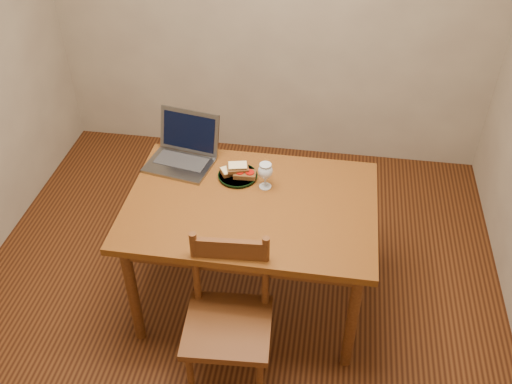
# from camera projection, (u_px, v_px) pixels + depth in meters

# --- Properties ---
(floor) EXTENTS (3.20, 3.20, 0.02)m
(floor) POSITION_uv_depth(u_px,v_px,m) (234.00, 298.00, 3.43)
(floor) COLOR black
(floor) RESTS_ON ground
(table) EXTENTS (1.30, 0.90, 0.74)m
(table) POSITION_uv_depth(u_px,v_px,m) (251.00, 215.00, 3.01)
(table) COLOR #4D210C
(table) RESTS_ON floor
(chair) EXTENTS (0.44, 0.42, 0.44)m
(chair) POSITION_uv_depth(u_px,v_px,m) (228.00, 316.00, 2.71)
(chair) COLOR #42220D
(chair) RESTS_ON floor
(plate) EXTENTS (0.22, 0.22, 0.02)m
(plate) POSITION_uv_depth(u_px,v_px,m) (238.00, 176.00, 3.12)
(plate) COLOR black
(plate) RESTS_ON table
(sandwich_cheese) EXTENTS (0.13, 0.12, 0.04)m
(sandwich_cheese) POSITION_uv_depth(u_px,v_px,m) (231.00, 170.00, 3.11)
(sandwich_cheese) COLOR #381E0C
(sandwich_cheese) RESTS_ON plate
(sandwich_tomato) EXTENTS (0.12, 0.08, 0.04)m
(sandwich_tomato) POSITION_uv_depth(u_px,v_px,m) (245.00, 174.00, 3.09)
(sandwich_tomato) COLOR #381E0C
(sandwich_tomato) RESTS_ON plate
(sandwich_top) EXTENTS (0.13, 0.10, 0.04)m
(sandwich_top) POSITION_uv_depth(u_px,v_px,m) (238.00, 168.00, 3.09)
(sandwich_top) COLOR #381E0C
(sandwich_top) RESTS_ON plate
(milk_glass) EXTENTS (0.08, 0.08, 0.15)m
(milk_glass) POSITION_uv_depth(u_px,v_px,m) (265.00, 176.00, 3.01)
(milk_glass) COLOR white
(milk_glass) RESTS_ON table
(laptop) EXTENTS (0.41, 0.38, 0.26)m
(laptop) POSITION_uv_depth(u_px,v_px,m) (184.00, 149.00, 3.21)
(laptop) COLOR slate
(laptop) RESTS_ON table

